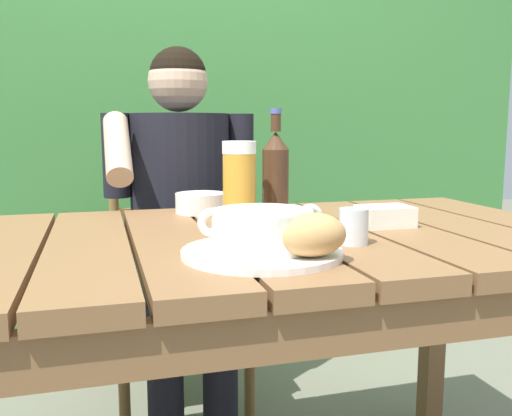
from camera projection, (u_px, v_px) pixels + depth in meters
The scene contains 13 objects.
dining_table at pixel (251, 275), 1.19m from camera, with size 1.49×0.81×0.75m.
hedge_backdrop at pixel (177, 91), 2.79m from camera, with size 3.60×0.95×2.41m.
chair_near_diner at pixel (175, 262), 2.01m from camera, with size 0.44×0.45×1.02m.
person_eating at pixel (181, 207), 1.78m from camera, with size 0.48×0.47×1.22m.
serving_plate at pixel (262, 252), 0.98m from camera, with size 0.29×0.29×0.01m.
soup_bowl at pixel (262, 229), 0.97m from camera, with size 0.23×0.18×0.08m.
bread_roll at pixel (312, 235), 0.92m from camera, with size 0.12×0.10×0.07m.
beer_glass at pixel (239, 187), 1.17m from camera, with size 0.07×0.07×0.19m.
beer_bottle at pixel (276, 177), 1.25m from camera, with size 0.06×0.06×0.26m.
water_glass_small at pixel (353, 226), 1.07m from camera, with size 0.06×0.06×0.07m.
butter_tub at pixel (384, 216), 1.26m from camera, with size 0.12×0.09×0.05m.
table_knife at pixel (322, 240), 1.10m from camera, with size 0.14×0.07×0.01m.
diner_bowl at pixel (201, 203), 1.46m from camera, with size 0.13×0.13×0.05m.
Camera 1 is at (-0.31, -1.12, 0.98)m, focal length 39.08 mm.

